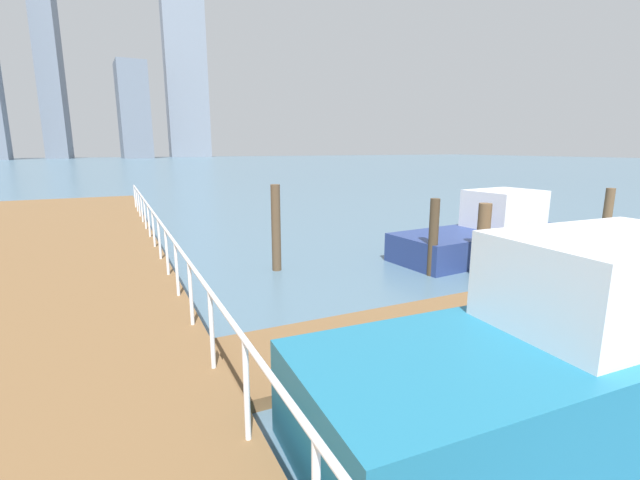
# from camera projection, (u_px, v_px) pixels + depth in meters

# --- Properties ---
(ground_plane) EXTENTS (300.00, 300.00, 0.00)m
(ground_plane) POSITION_uv_depth(u_px,v_px,m) (222.00, 224.00, 18.72)
(ground_plane) COLOR slate
(floating_dock) EXTENTS (14.52, 2.00, 0.18)m
(floating_dock) POSITION_uv_depth(u_px,v_px,m) (546.00, 302.00, 9.02)
(floating_dock) COLOR brown
(floating_dock) RESTS_ON ground_plane
(boardwalk_railing) EXTENTS (0.06, 28.46, 1.08)m
(boardwalk_railing) POSITION_uv_depth(u_px,v_px,m) (176.00, 254.00, 8.31)
(boardwalk_railing) COLOR white
(boardwalk_railing) RESTS_ON boardwalk
(dock_piling_0) EXTENTS (0.32, 0.32, 1.72)m
(dock_piling_0) POSITION_uv_depth(u_px,v_px,m) (608.00, 211.00, 16.59)
(dock_piling_0) COLOR brown
(dock_piling_0) RESTS_ON ground_plane
(dock_piling_1) EXTENTS (0.25, 0.25, 1.60)m
(dock_piling_1) POSITION_uv_depth(u_px,v_px,m) (503.00, 220.00, 14.92)
(dock_piling_1) COLOR brown
(dock_piling_1) RESTS_ON ground_plane
(dock_piling_3) EXTENTS (0.24, 0.24, 1.98)m
(dock_piling_3) POSITION_uv_depth(u_px,v_px,m) (433.00, 238.00, 11.01)
(dock_piling_3) COLOR #473826
(dock_piling_3) RESTS_ON ground_plane
(dock_piling_4) EXTENTS (0.32, 0.32, 1.87)m
(dock_piling_4) POSITION_uv_depth(u_px,v_px,m) (483.00, 241.00, 10.90)
(dock_piling_4) COLOR brown
(dock_piling_4) RESTS_ON ground_plane
(dock_piling_5) EXTENTS (0.24, 0.24, 2.29)m
(dock_piling_5) POSITION_uv_depth(u_px,v_px,m) (276.00, 228.00, 11.45)
(dock_piling_5) COLOR brown
(dock_piling_5) RESTS_ON ground_plane
(moored_boat_2) EXTENTS (7.26, 2.49, 2.21)m
(moored_boat_2) POSITION_uv_depth(u_px,v_px,m) (586.00, 348.00, 5.32)
(moored_boat_2) COLOR #1E6B8C
(moored_boat_2) RESTS_ON ground_plane
(moored_boat_3) EXTENTS (5.99, 2.53, 1.94)m
(moored_boat_3) POSITION_uv_depth(u_px,v_px,m) (488.00, 233.00, 13.25)
(moored_boat_3) COLOR navy
(moored_boat_3) RESTS_ON ground_plane
(skyline_tower_1) EXTENTS (7.00, 10.86, 48.49)m
(skyline_tower_1) POSITION_uv_depth(u_px,v_px,m) (51.00, 76.00, 129.85)
(skyline_tower_1) COLOR slate
(skyline_tower_1) RESTS_ON ground_plane
(skyline_tower_2) EXTENTS (9.12, 12.76, 28.67)m
(skyline_tower_2) POSITION_uv_depth(u_px,v_px,m) (134.00, 111.00, 134.67)
(skyline_tower_2) COLOR slate
(skyline_tower_2) RESTS_ON ground_plane
(skyline_tower_3) EXTENTS (13.73, 6.65, 73.34)m
(skyline_tower_3) POSITION_uv_depth(u_px,v_px,m) (184.00, 47.00, 147.80)
(skyline_tower_3) COLOR gray
(skyline_tower_3) RESTS_ON ground_plane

